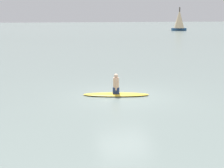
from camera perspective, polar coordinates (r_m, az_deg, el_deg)
name	(u,v)px	position (r m, az deg, el deg)	size (l,w,h in m)	color
ground_plane	(124,96)	(15.23, 2.14, -2.10)	(400.00, 400.00, 0.00)	slate
surfboard	(116,94)	(15.33, 0.70, -1.82)	(3.06, 0.78, 0.10)	gold
person_paddler	(116,85)	(15.23, 0.70, -0.10)	(0.36, 0.41, 0.93)	navy
sailboat_near_left	(179,20)	(88.24, 11.57, 10.84)	(3.81, 2.77, 5.96)	navy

